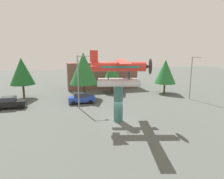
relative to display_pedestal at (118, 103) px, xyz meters
name	(u,v)px	position (x,y,z in m)	size (l,w,h in m)	color
ground_plane	(118,121)	(0.00, 0.00, -2.21)	(140.00, 140.00, 0.00)	#515651
display_pedestal	(118,103)	(0.00, 0.00, 0.00)	(1.10, 1.10, 4.41)	#386B66
floatplane_monument	(120,71)	(0.13, -0.03, 3.88)	(7.17, 10.37, 4.00)	silver
car_near_black	(10,103)	(-13.90, 9.02, -1.33)	(4.20, 2.02, 1.76)	black
car_mid_blue	(81,98)	(-3.49, 9.31, -1.33)	(4.20, 2.02, 1.76)	#2847B7
streetlight_primary	(79,78)	(-3.91, 6.62, 2.28)	(1.84, 0.28, 7.71)	gray
streetlight_secondary	(192,75)	(15.46, 7.48, 2.11)	(1.84, 0.28, 7.37)	gray
storefront_building	(102,75)	(2.44, 22.00, 0.69)	(15.24, 5.58, 5.79)	brown
tree_west	(22,71)	(-13.09, 15.48, 2.59)	(4.22, 4.22, 7.16)	brown
tree_east	(84,68)	(-2.62, 12.69, 3.11)	(4.94, 4.94, 8.07)	brown
tree_center_back	(112,73)	(3.31, 15.79, 1.82)	(4.12, 4.12, 6.33)	brown
tree_far_east	(165,72)	(13.40, 12.98, 2.10)	(4.19, 4.19, 6.64)	brown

